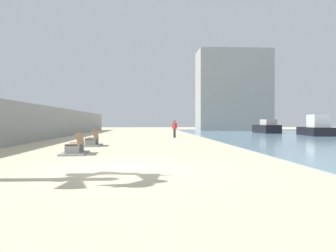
{
  "coord_description": "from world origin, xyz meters",
  "views": [
    {
      "loc": [
        0.87,
        -10.68,
        1.46
      ],
      "look_at": [
        2.17,
        10.2,
        1.19
      ],
      "focal_mm": 36.51,
      "sensor_mm": 36.0,
      "label": 1
    }
  ],
  "objects_px": {
    "bench_far": "(92,142)",
    "person_walking": "(175,128)",
    "bench_near": "(75,149)",
    "boat_far_right": "(316,128)",
    "boat_outer": "(266,128)"
  },
  "relations": [
    {
      "from": "bench_far",
      "to": "person_walking",
      "type": "height_order",
      "value": "person_walking"
    },
    {
      "from": "bench_near",
      "to": "boat_far_right",
      "type": "height_order",
      "value": "boat_far_right"
    },
    {
      "from": "person_walking",
      "to": "boat_far_right",
      "type": "relative_size",
      "value": 0.27
    },
    {
      "from": "boat_outer",
      "to": "bench_far",
      "type": "bearing_deg",
      "value": -130.66
    },
    {
      "from": "bench_near",
      "to": "person_walking",
      "type": "relative_size",
      "value": 1.35
    },
    {
      "from": "bench_far",
      "to": "boat_far_right",
      "type": "xyz_separation_m",
      "value": [
        20.53,
        13.1,
        0.57
      ]
    },
    {
      "from": "boat_outer",
      "to": "boat_far_right",
      "type": "height_order",
      "value": "boat_far_right"
    },
    {
      "from": "boat_outer",
      "to": "person_walking",
      "type": "bearing_deg",
      "value": -138.32
    },
    {
      "from": "boat_far_right",
      "to": "boat_outer",
      "type": "bearing_deg",
      "value": 105.24
    },
    {
      "from": "bench_near",
      "to": "bench_far",
      "type": "xyz_separation_m",
      "value": [
        -0.06,
        5.16,
        0.0
      ]
    },
    {
      "from": "bench_near",
      "to": "bench_far",
      "type": "bearing_deg",
      "value": 90.68
    },
    {
      "from": "bench_near",
      "to": "boat_far_right",
      "type": "xyz_separation_m",
      "value": [
        20.47,
        18.26,
        0.57
      ]
    },
    {
      "from": "boat_far_right",
      "to": "person_walking",
      "type": "bearing_deg",
      "value": -168.74
    },
    {
      "from": "bench_near",
      "to": "boat_outer",
      "type": "height_order",
      "value": "boat_outer"
    },
    {
      "from": "person_walking",
      "to": "boat_outer",
      "type": "bearing_deg",
      "value": 41.68
    }
  ]
}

